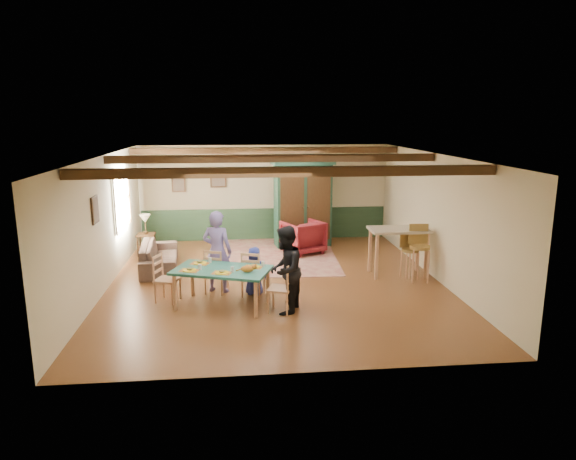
{
  "coord_description": "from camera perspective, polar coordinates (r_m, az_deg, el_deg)",
  "views": [
    {
      "loc": [
        -0.8,
        -10.46,
        3.48
      ],
      "look_at": [
        0.26,
        -0.03,
        1.15
      ],
      "focal_mm": 32.0,
      "sensor_mm": 36.0,
      "label": 1
    }
  ],
  "objects": [
    {
      "name": "floor",
      "position": [
        11.06,
        -1.34,
        -5.82
      ],
      "size": [
        8.0,
        8.0,
        0.0
      ],
      "primitive_type": "plane",
      "color": "#5B3219",
      "rests_on": "ground"
    },
    {
      "name": "wall_back",
      "position": [
        14.64,
        -2.6,
        4.15
      ],
      "size": [
        7.0,
        0.02,
        2.7
      ],
      "primitive_type": "cube",
      "color": "beige",
      "rests_on": "floor"
    },
    {
      "name": "wall_left",
      "position": [
        11.01,
        -19.85,
        0.62
      ],
      "size": [
        0.02,
        8.0,
        2.7
      ],
      "primitive_type": "cube",
      "color": "beige",
      "rests_on": "floor"
    },
    {
      "name": "wall_right",
      "position": [
        11.51,
        16.27,
        1.36
      ],
      "size": [
        0.02,
        8.0,
        2.7
      ],
      "primitive_type": "cube",
      "color": "beige",
      "rests_on": "floor"
    },
    {
      "name": "ceiling",
      "position": [
        10.52,
        -1.42,
        8.27
      ],
      "size": [
        7.0,
        8.0,
        0.02
      ],
      "primitive_type": "cube",
      "color": "silver",
      "rests_on": "wall_back"
    },
    {
      "name": "wainscot_back",
      "position": [
        14.78,
        -2.56,
        0.69
      ],
      "size": [
        6.95,
        0.03,
        0.9
      ],
      "primitive_type": "cube",
      "color": "#1F3923",
      "rests_on": "floor"
    },
    {
      "name": "ceiling_beam_front",
      "position": [
        8.25,
        -0.18,
        6.47
      ],
      "size": [
        6.95,
        0.16,
        0.16
      ],
      "primitive_type": "cube",
      "color": "black",
      "rests_on": "ceiling"
    },
    {
      "name": "ceiling_beam_mid",
      "position": [
        10.93,
        -1.58,
        7.96
      ],
      "size": [
        6.95,
        0.16,
        0.16
      ],
      "primitive_type": "cube",
      "color": "black",
      "rests_on": "ceiling"
    },
    {
      "name": "ceiling_beam_back",
      "position": [
        13.51,
        -2.41,
        8.83
      ],
      "size": [
        6.95,
        0.16,
        0.16
      ],
      "primitive_type": "cube",
      "color": "black",
      "rests_on": "ceiling"
    },
    {
      "name": "window_left",
      "position": [
        12.6,
        -17.97,
        3.11
      ],
      "size": [
        0.06,
        1.6,
        1.3
      ],
      "primitive_type": null,
      "color": "white",
      "rests_on": "wall_left"
    },
    {
      "name": "picture_left_wall",
      "position": [
        10.36,
        -20.64,
        2.11
      ],
      "size": [
        0.04,
        0.42,
        0.52
      ],
      "primitive_type": null,
      "color": "#796A58",
      "rests_on": "wall_left"
    },
    {
      "name": "picture_back_a",
      "position": [
        14.54,
        -7.76,
        5.78
      ],
      "size": [
        0.45,
        0.04,
        0.55
      ],
      "primitive_type": null,
      "color": "#796A58",
      "rests_on": "wall_back"
    },
    {
      "name": "picture_back_b",
      "position": [
        14.64,
        -12.06,
        5.07
      ],
      "size": [
        0.38,
        0.04,
        0.48
      ],
      "primitive_type": null,
      "color": "#796A58",
      "rests_on": "wall_back"
    },
    {
      "name": "dining_table",
      "position": [
        9.67,
        -7.32,
        -6.38
      ],
      "size": [
        1.96,
        1.49,
        0.72
      ],
      "primitive_type": null,
      "rotation": [
        0.0,
        0.0,
        -0.34
      ],
      "color": "#1F6356",
      "rests_on": "floor"
    },
    {
      "name": "dining_chair_far_left",
      "position": [
        10.39,
        -7.96,
        -4.5
      ],
      "size": [
        0.52,
        0.54,
        0.92
      ],
      "primitive_type": null,
      "rotation": [
        0.0,
        0.0,
        2.8
      ],
      "color": "tan",
      "rests_on": "floor"
    },
    {
      "name": "dining_chair_far_right",
      "position": [
        10.14,
        -3.88,
        -4.83
      ],
      "size": [
        0.52,
        0.54,
        0.92
      ],
      "primitive_type": null,
      "rotation": [
        0.0,
        0.0,
        2.8
      ],
      "color": "tan",
      "rests_on": "floor"
    },
    {
      "name": "dining_chair_end_left",
      "position": [
        10.08,
        -13.27,
        -5.26
      ],
      "size": [
        0.54,
        0.52,
        0.92
      ],
      "primitive_type": null,
      "rotation": [
        0.0,
        0.0,
        1.23
      ],
      "color": "tan",
      "rests_on": "floor"
    },
    {
      "name": "dining_chair_end_right",
      "position": [
        9.31,
        -0.9,
        -6.4
      ],
      "size": [
        0.54,
        0.52,
        0.92
      ],
      "primitive_type": null,
      "rotation": [
        0.0,
        0.0,
        -1.91
      ],
      "color": "tan",
      "rests_on": "floor"
    },
    {
      "name": "person_man",
      "position": [
        10.36,
        -7.87,
        -2.4
      ],
      "size": [
        0.71,
        0.58,
        1.67
      ],
      "primitive_type": "imported",
      "rotation": [
        0.0,
        0.0,
        2.8
      ],
      "color": "#7060A5",
      "rests_on": "floor"
    },
    {
      "name": "person_woman",
      "position": [
        9.19,
        -0.32,
        -4.45
      ],
      "size": [
        0.83,
        0.93,
        1.59
      ],
      "primitive_type": "imported",
      "rotation": [
        0.0,
        0.0,
        -1.91
      ],
      "color": "black",
      "rests_on": "floor"
    },
    {
      "name": "person_child",
      "position": [
        10.2,
        -3.76,
        -4.57
      ],
      "size": [
        0.55,
        0.45,
        0.97
      ],
      "primitive_type": "imported",
      "rotation": [
        0.0,
        0.0,
        2.8
      ],
      "color": "navy",
      "rests_on": "floor"
    },
    {
      "name": "cat",
      "position": [
        9.28,
        -4.53,
        -4.23
      ],
      "size": [
        0.37,
        0.24,
        0.17
      ],
      "primitive_type": null,
      "rotation": [
        0.0,
        0.0,
        -0.34
      ],
      "color": "orange",
      "rests_on": "dining_table"
    },
    {
      "name": "place_setting_near_left",
      "position": [
        9.53,
        -10.9,
        -4.16
      ],
      "size": [
        0.46,
        0.4,
        0.11
      ],
      "primitive_type": null,
      "rotation": [
        0.0,
        0.0,
        -0.34
      ],
      "color": "yellow",
      "rests_on": "dining_table"
    },
    {
      "name": "place_setting_near_center",
      "position": [
        9.3,
        -7.36,
        -4.47
      ],
      "size": [
        0.46,
        0.4,
        0.11
      ],
      "primitive_type": null,
      "rotation": [
        0.0,
        0.0,
        -0.34
      ],
      "color": "yellow",
      "rests_on": "dining_table"
    },
    {
      "name": "place_setting_far_left",
      "position": [
        9.95,
        -9.75,
        -3.4
      ],
      "size": [
        0.46,
        0.4,
        0.11
      ],
      "primitive_type": null,
      "rotation": [
        0.0,
        0.0,
        -0.34
      ],
      "color": "yellow",
      "rests_on": "dining_table"
    },
    {
      "name": "place_setting_far_right",
      "position": [
        9.59,
        -3.9,
        -3.85
      ],
      "size": [
        0.46,
        0.4,
        0.11
      ],
      "primitive_type": null,
      "rotation": [
        0.0,
        0.0,
        -0.34
      ],
      "color": "yellow",
      "rests_on": "dining_table"
    },
    {
      "name": "area_rug",
      "position": [
        13.11,
        -1.64,
        -2.84
      ],
      "size": [
        3.3,
        3.85,
        0.01
      ],
      "primitive_type": "cube",
      "rotation": [
        0.0,
        0.0,
        -0.05
      ],
      "color": "tan",
      "rests_on": "floor"
    },
    {
      "name": "armoire",
      "position": [
        13.92,
        1.64,
        2.96
      ],
      "size": [
        1.72,
        0.85,
        2.33
      ],
      "primitive_type": "cube",
      "rotation": [
        0.0,
        0.0,
        0.12
      ],
      "color": "#163828",
      "rests_on": "floor"
    },
    {
      "name": "armchair",
      "position": [
        13.28,
        1.66,
        -0.77
      ],
      "size": [
        1.22,
        1.24,
        0.85
      ],
      "primitive_type": "imported",
      "rotation": [
        0.0,
        0.0,
        -2.7
      ],
      "color": "#4F0F18",
      "rests_on": "floor"
    },
    {
      "name": "sofa",
      "position": [
        12.32,
        -14.1,
        -2.83
      ],
      "size": [
        0.98,
        2.1,
        0.6
      ],
      "primitive_type": "imported",
      "rotation": [
        0.0,
        0.0,
        1.66
      ],
      "color": "#44332A",
      "rests_on": "floor"
    },
    {
      "name": "end_table",
      "position": [
        13.62,
        -15.45,
        -1.54
      ],
      "size": [
        0.45,
        0.45,
        0.55
      ],
      "primitive_type": null,
      "rotation": [
        0.0,
        0.0,
        0.0
      ],
      "color": "black",
      "rests_on": "floor"
    },
    {
      "name": "table_lamp",
      "position": [
        13.5,
        -15.58,
        0.63
      ],
      "size": [
        0.31,
        0.31,
        0.5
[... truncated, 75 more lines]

